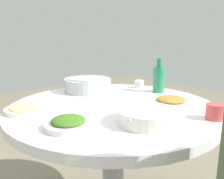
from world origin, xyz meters
The scene contains 9 objects.
round_dining_table centered at (0.00, 0.00, 0.65)m, with size 1.11×1.11×0.77m.
rice_bowl centered at (-0.08, -0.36, 0.82)m, with size 0.31×0.31×0.09m.
soup_bowl centered at (0.06, 0.29, 0.80)m, with size 0.28×0.25×0.06m.
dish_tofu_braise centered at (-0.26, 0.18, 0.79)m, with size 0.22×0.22×0.04m.
dish_noodles centered at (0.40, -0.19, 0.79)m, with size 0.21×0.21×0.03m.
dish_greens centered at (0.35, 0.13, 0.79)m, with size 0.20×0.20×0.05m.
green_bottle centered at (-0.42, -0.04, 0.86)m, with size 0.08×0.08×0.22m.
tea_cup_near centered at (-0.42, -0.21, 0.80)m, with size 0.07×0.07×0.05m, color white.
tea_cup_far centered at (-0.20, 0.46, 0.81)m, with size 0.08×0.08×0.07m, color #C44643.
Camera 1 is at (0.79, 0.93, 1.14)m, focal length 37.88 mm.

